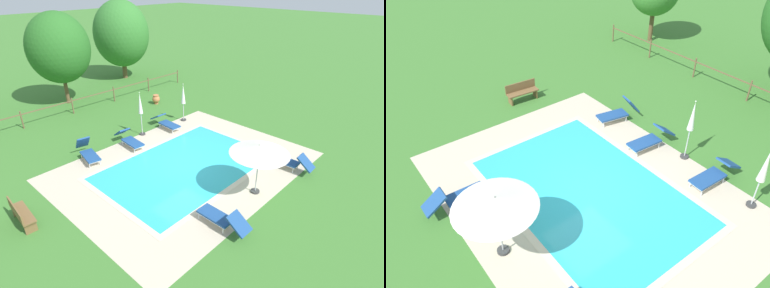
# 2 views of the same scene
# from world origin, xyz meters

# --- Properties ---
(ground_plane) EXTENTS (160.00, 160.00, 0.00)m
(ground_plane) POSITION_xyz_m (0.00, 0.00, 0.00)
(ground_plane) COLOR #3D752D
(pool_deck_paving) EXTENTS (11.06, 8.38, 0.01)m
(pool_deck_paving) POSITION_xyz_m (0.00, 0.00, 0.00)
(pool_deck_paving) COLOR beige
(pool_deck_paving) RESTS_ON ground
(swimming_pool_water) EXTENTS (7.58, 4.91, 0.01)m
(swimming_pool_water) POSITION_xyz_m (0.00, 0.00, 0.01)
(swimming_pool_water) COLOR #2DB7C6
(swimming_pool_water) RESTS_ON ground
(pool_coping_rim) EXTENTS (8.06, 5.39, 0.01)m
(pool_coping_rim) POSITION_xyz_m (0.00, 0.00, 0.01)
(pool_coping_rim) COLOR beige
(pool_coping_rim) RESTS_ON ground
(sun_lounger_north_near_steps) EXTENTS (0.71, 2.08, 0.75)m
(sun_lounger_north_near_steps) POSITION_xyz_m (2.27, 3.76, 0.36)
(sun_lounger_north_near_steps) COLOR navy
(sun_lounger_north_near_steps) RESTS_ON ground
(sun_lounger_north_mid) EXTENTS (0.62, 2.02, 0.81)m
(sun_lounger_north_mid) POSITION_xyz_m (-2.05, -3.73, 0.37)
(sun_lounger_north_mid) COLOR navy
(sun_lounger_north_mid) RESTS_ON ground
(sun_lounger_north_far) EXTENTS (0.78, 2.06, 0.82)m
(sun_lounger_north_far) POSITION_xyz_m (-0.52, 3.51, 0.37)
(sun_lounger_north_far) COLOR navy
(sun_lounger_north_far) RESTS_ON ground
(sun_lounger_south_near_corner) EXTENTS (0.96, 1.94, 0.99)m
(sun_lounger_south_near_corner) POSITION_xyz_m (-2.71, 3.82, 0.39)
(sun_lounger_south_near_corner) COLOR navy
(sun_lounger_south_near_corner) RESTS_ON ground
(patio_umbrella_open_foreground) EXTENTS (2.31, 2.31, 2.19)m
(patio_umbrella_open_foreground) POSITION_xyz_m (0.46, -3.47, 1.96)
(patio_umbrella_open_foreground) COLOR #383838
(patio_umbrella_open_foreground) RESTS_ON ground
(patio_umbrella_closed_row_mid_west) EXTENTS (0.32, 0.32, 2.30)m
(patio_umbrella_closed_row_mid_west) POSITION_xyz_m (3.75, 3.80, 1.51)
(patio_umbrella_closed_row_mid_west) COLOR #383838
(patio_umbrella_closed_row_mid_west) RESTS_ON ground
(patio_umbrella_closed_row_centre) EXTENTS (0.32, 0.32, 2.46)m
(patio_umbrella_closed_row_centre) POSITION_xyz_m (0.77, 4.08, 1.62)
(patio_umbrella_closed_row_centre) COLOR #383838
(patio_umbrella_closed_row_centre) RESTS_ON ground
(wooden_bench_lawn_side) EXTENTS (0.55, 1.53, 0.87)m
(wooden_bench_lawn_side) POSITION_xyz_m (-6.72, 1.47, 0.47)
(wooden_bench_lawn_side) COLOR brown
(wooden_bench_lawn_side) RESTS_ON ground
(perimeter_fence) EXTENTS (18.87, 0.08, 1.05)m
(perimeter_fence) POSITION_xyz_m (-0.25, 9.75, 0.69)
(perimeter_fence) COLOR brown
(perimeter_fence) RESTS_ON ground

